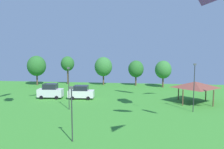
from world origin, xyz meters
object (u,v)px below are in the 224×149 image
Objects in this scene: light_post_2 at (72,110)px; parked_car_leftmost at (50,91)px; light_post_1 at (194,85)px; treeline_tree_3 at (136,69)px; park_pavilion at (195,85)px; treeline_tree_4 at (163,70)px; treeline_tree_1 at (68,64)px; treeline_tree_2 at (103,67)px; light_post_0 at (69,86)px; treeline_tree_0 at (37,66)px; parked_car_second_from_left at (81,92)px; kite_flying_8 at (201,12)px.

parked_car_leftmost is at bearing 116.84° from light_post_2.
light_post_1 is 24.17m from treeline_tree_3.
treeline_tree_3 reaches higher than parked_car_leftmost.
park_pavilion is 15.36m from treeline_tree_4.
treeline_tree_1 reaches higher than treeline_tree_2.
parked_car_leftmost is 0.72× the size of light_post_0.
light_post_0 is 0.89× the size of treeline_tree_0.
light_post_0 reaches higher than parked_car_second_from_left.
kite_flying_8 is 0.47× the size of treeline_tree_3.
treeline_tree_1 is at bearing 111.73° from parked_car_second_from_left.
treeline_tree_0 is (-33.94, 17.42, -9.79)m from kite_flying_8.
kite_flying_8 is 0.41× the size of light_post_1.
kite_flying_8 reaches higher than treeline_tree_0.
parked_car_leftmost is 17.12m from treeline_tree_1.
kite_flying_8 is 24.32m from treeline_tree_3.
light_post_0 is at bearing -72.42° from treeline_tree_1.
light_post_2 is at bearing -81.36° from parked_car_second_from_left.
treeline_tree_0 is at bearing -174.86° from treeline_tree_3.
light_post_0 is 0.93× the size of treeline_tree_2.
treeline_tree_3 is (-10.10, 16.83, 0.94)m from park_pavilion.
treeline_tree_2 is 1.13× the size of treeline_tree_3.
treeline_tree_0 is at bearing 118.68° from parked_car_leftmost.
treeline_tree_4 is (-3.66, 17.59, -10.38)m from kite_flying_8.
light_post_1 reaches higher than treeline_tree_1.
parked_car_second_from_left is at bearing 177.72° from park_pavilion.
kite_flying_8 is 22.61m from light_post_0.
treeline_tree_1 reaches higher than light_post_0.
park_pavilion is 24.10m from light_post_2.
treeline_tree_0 is at bearing 152.83° from kite_flying_8.
treeline_tree_2 reaches higher than parked_car_second_from_left.
kite_flying_8 is 0.47× the size of park_pavilion.
treeline_tree_0 is 24.14m from treeline_tree_3.
light_post_1 is at bearing -113.39° from kite_flying_8.
light_post_2 is at bearing -86.30° from treeline_tree_2.
light_post_0 is at bearing -55.26° from parked_car_leftmost.
treeline_tree_0 is at bearing 156.75° from park_pavilion.
treeline_tree_2 is at bearing 61.92° from parked_car_leftmost.
light_post_0 is 1.03× the size of treeline_tree_4.
kite_flying_8 is at bearing -36.58° from treeline_tree_1.
light_post_1 is at bearing -41.87° from treeline_tree_1.
treeline_tree_2 is at bearing -178.85° from treeline_tree_3.
treeline_tree_3 is at bearing -1.48° from treeline_tree_1.
light_post_0 is 26.58m from treeline_tree_4.
park_pavilion is 0.98× the size of treeline_tree_4.
parked_car_leftmost is 0.67× the size of treeline_tree_2.
treeline_tree_2 is 14.28m from treeline_tree_4.
light_post_0 is at bearing -161.53° from park_pavilion.
treeline_tree_0 reaches higher than treeline_tree_2.
treeline_tree_2 is at bearing 126.39° from light_post_1.
treeline_tree_0 is 1.05× the size of treeline_tree_2.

